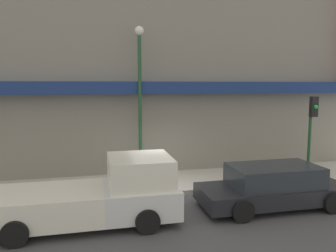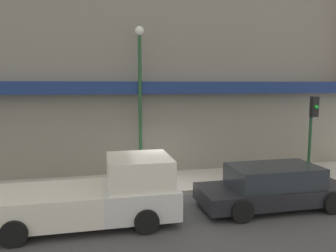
{
  "view_description": "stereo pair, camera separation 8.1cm",
  "coord_description": "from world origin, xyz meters",
  "px_view_note": "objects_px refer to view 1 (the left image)",
  "views": [
    {
      "loc": [
        -2.49,
        -10.86,
        3.92
      ],
      "look_at": [
        0.24,
        1.1,
        2.37
      ],
      "focal_mm": 35.0,
      "sensor_mm": 36.0,
      "label": 1
    },
    {
      "loc": [
        -2.41,
        -10.88,
        3.92
      ],
      "look_at": [
        0.24,
        1.1,
        2.37
      ],
      "focal_mm": 35.0,
      "sensor_mm": 36.0,
      "label": 2
    }
  ],
  "objects_px": {
    "fire_hydrant": "(260,172)",
    "traffic_light": "(312,122)",
    "street_lamp": "(140,86)",
    "pickup_truck": "(98,195)",
    "parked_car": "(274,187)"
  },
  "relations": [
    {
      "from": "fire_hydrant",
      "to": "parked_car",
      "type": "bearing_deg",
      "value": -108.34
    },
    {
      "from": "pickup_truck",
      "to": "parked_car",
      "type": "relative_size",
      "value": 1.09
    },
    {
      "from": "pickup_truck",
      "to": "fire_hydrant",
      "type": "xyz_separation_m",
      "value": [
        6.28,
        2.3,
        -0.31
      ]
    },
    {
      "from": "street_lamp",
      "to": "fire_hydrant",
      "type": "bearing_deg",
      "value": -18.2
    },
    {
      "from": "fire_hydrant",
      "to": "pickup_truck",
      "type": "bearing_deg",
      "value": -159.92
    },
    {
      "from": "fire_hydrant",
      "to": "traffic_light",
      "type": "distance_m",
      "value": 2.89
    },
    {
      "from": "pickup_truck",
      "to": "street_lamp",
      "type": "distance_m",
      "value": 5.18
    },
    {
      "from": "pickup_truck",
      "to": "traffic_light",
      "type": "distance_m",
      "value": 8.85
    },
    {
      "from": "parked_car",
      "to": "street_lamp",
      "type": "height_order",
      "value": "street_lamp"
    },
    {
      "from": "parked_car",
      "to": "traffic_light",
      "type": "distance_m",
      "value": 4.04
    },
    {
      "from": "pickup_truck",
      "to": "traffic_light",
      "type": "relative_size",
      "value": 1.59
    },
    {
      "from": "parked_car",
      "to": "fire_hydrant",
      "type": "relative_size",
      "value": 7.31
    },
    {
      "from": "pickup_truck",
      "to": "parked_car",
      "type": "xyz_separation_m",
      "value": [
        5.52,
        -0.0,
        -0.14
      ]
    },
    {
      "from": "pickup_truck",
      "to": "street_lamp",
      "type": "bearing_deg",
      "value": 64.07
    },
    {
      "from": "fire_hydrant",
      "to": "street_lamp",
      "type": "bearing_deg",
      "value": 161.8
    }
  ]
}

